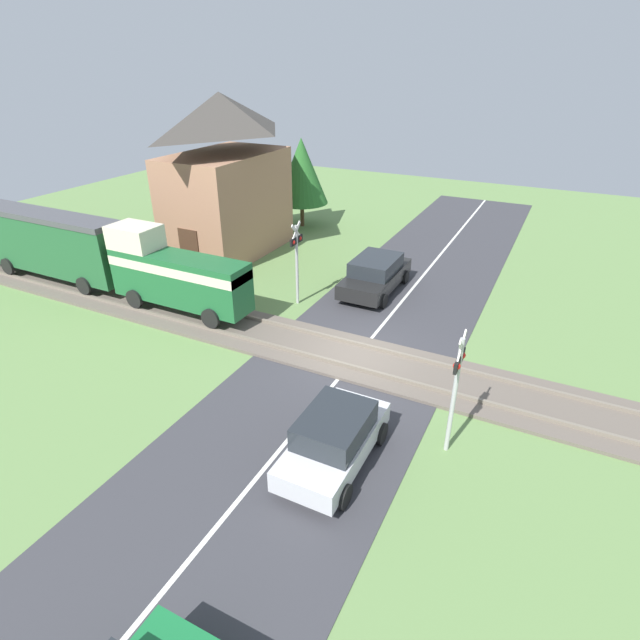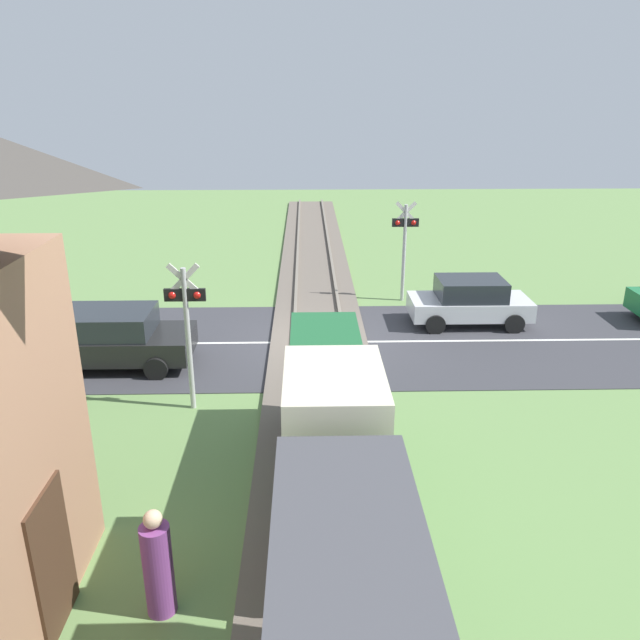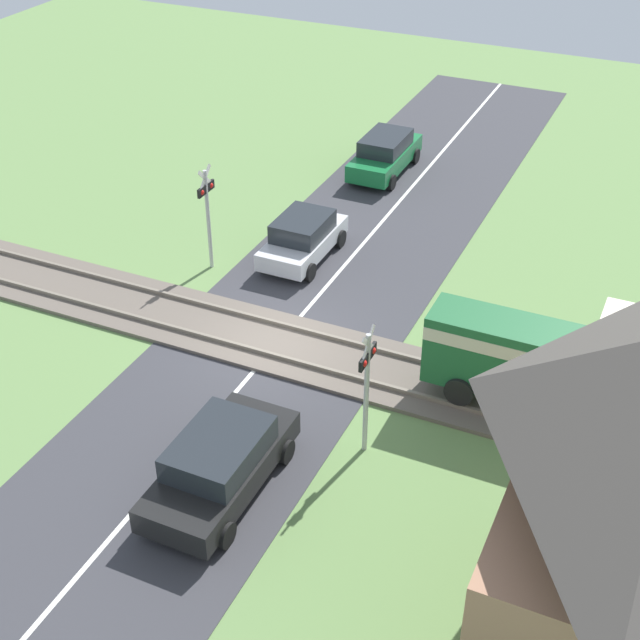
{
  "view_description": "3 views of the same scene",
  "coord_description": "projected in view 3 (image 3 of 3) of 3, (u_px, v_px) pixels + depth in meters",
  "views": [
    {
      "loc": [
        -13.44,
        -5.41,
        9.1
      ],
      "look_at": [
        0.0,
        1.33,
        1.2
      ],
      "focal_mm": 28.0,
      "sensor_mm": 36.0,
      "label": 1
    },
    {
      "loc": [
        0.37,
        16.83,
        6.92
      ],
      "look_at": [
        0.0,
        1.33,
        1.2
      ],
      "focal_mm": 35.0,
      "sensor_mm": 36.0,
      "label": 2
    },
    {
      "loc": [
        18.1,
        9.61,
        14.55
      ],
      "look_at": [
        0.0,
        1.33,
        1.2
      ],
      "focal_mm": 50.0,
      "sensor_mm": 36.0,
      "label": 3
    }
  ],
  "objects": [
    {
      "name": "ground_plane",
      "position": [
        277.0,
        344.0,
        25.09
      ],
      "size": [
        60.0,
        60.0,
        0.0
      ],
      "primitive_type": "plane",
      "color": "#66894C"
    },
    {
      "name": "track_bed",
      "position": [
        277.0,
        342.0,
        25.05
      ],
      "size": [
        2.8,
        48.0,
        0.24
      ],
      "color": "#665B51",
      "rests_on": "ground_plane"
    },
    {
      "name": "car_behind_queue",
      "position": [
        385.0,
        153.0,
        34.27
      ],
      "size": [
        4.13,
        1.78,
        1.54
      ],
      "color": "#197038",
      "rests_on": "ground_plane"
    },
    {
      "name": "road_surface",
      "position": [
        277.0,
        344.0,
        25.09
      ],
      "size": [
        48.0,
        6.4,
        0.02
      ],
      "color": "#38383D",
      "rests_on": "ground_plane"
    },
    {
      "name": "crossing_signal_west_approach",
      "position": [
        207.0,
        205.0,
        27.47
      ],
      "size": [
        0.9,
        0.18,
        3.46
      ],
      "color": "#B7B7B7",
      "rests_on": "ground_plane"
    },
    {
      "name": "car_near_crossing",
      "position": [
        303.0,
        237.0,
        28.73
      ],
      "size": [
        3.69,
        1.8,
        1.48
      ],
      "color": "silver",
      "rests_on": "ground_plane"
    },
    {
      "name": "pedestrian_by_station",
      "position": [
        631.0,
        484.0,
        19.4
      ],
      "size": [
        0.42,
        0.42,
        1.68
      ],
      "color": "#7F3D84",
      "rests_on": "ground_plane"
    },
    {
      "name": "station_building",
      "position": [
        637.0,
        534.0,
        14.21
      ],
      "size": [
        6.94,
        4.23,
        7.75
      ],
      "color": "#AD7A5B",
      "rests_on": "ground_plane"
    },
    {
      "name": "crossing_signal_east_approach",
      "position": [
        367.0,
        376.0,
        20.26
      ],
      "size": [
        0.9,
        0.18,
        3.46
      ],
      "color": "#B7B7B7",
      "rests_on": "ground_plane"
    },
    {
      "name": "car_far_side",
      "position": [
        220.0,
        463.0,
        19.91
      ],
      "size": [
        4.4,
        2.04,
        1.54
      ],
      "color": "black",
      "rests_on": "ground_plane"
    }
  ]
}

